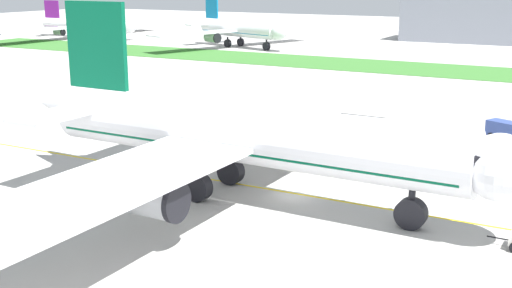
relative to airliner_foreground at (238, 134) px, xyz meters
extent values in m
plane|color=#ADAAA5|center=(4.86, 2.46, -6.40)|extent=(600.00, 600.00, 0.00)
cube|color=yellow|center=(4.86, 3.47, -6.40)|extent=(280.00, 0.36, 0.01)
cube|color=#38722D|center=(4.86, 101.27, -6.35)|extent=(320.00, 24.00, 0.10)
cylinder|color=white|center=(0.75, -0.02, 0.18)|extent=(44.27, 6.84, 5.85)
cube|color=#055938|center=(0.75, -0.02, -0.85)|extent=(42.50, 6.33, 0.70)
sphere|color=white|center=(24.43, -0.55, 0.18)|extent=(5.56, 5.56, 5.56)
cone|color=white|center=(-23.95, 0.54, 0.62)|extent=(6.54, 5.11, 4.97)
cube|color=#055938|center=(-17.79, 0.40, 7.78)|extent=(7.96, 0.76, 9.36)
cube|color=white|center=(-18.54, 6.26, 1.05)|extent=(5.07, 9.46, 0.41)
cube|color=white|center=(-18.80, -5.43, 1.05)|extent=(5.07, 9.46, 0.41)
cube|color=white|center=(-0.95, 22.82, -0.55)|extent=(10.60, 39.94, 0.47)
cube|color=white|center=(-1.97, -22.75, -0.55)|extent=(10.60, 39.94, 0.47)
cylinder|color=#B7BABF|center=(0.18, 13.85, -2.32)|extent=(5.63, 3.34, 3.22)
cylinder|color=black|center=(2.95, 13.79, -2.32)|extent=(0.56, 3.39, 3.38)
cylinder|color=#B7BABF|center=(-0.44, -13.85, -2.32)|extent=(5.63, 3.34, 3.22)
cylinder|color=black|center=(2.33, -13.91, -2.32)|extent=(0.56, 3.39, 3.38)
cylinder|color=black|center=(17.52, -0.39, -3.88)|extent=(0.61, 0.61, 2.27)
cylinder|color=black|center=(17.52, -0.39, -5.01)|extent=(2.80, 1.31, 2.78)
cylinder|color=black|center=(-2.71, 3.13, -3.88)|extent=(0.61, 0.61, 2.27)
cylinder|color=black|center=(-2.71, 3.13, -5.01)|extent=(2.80, 1.31, 2.78)
cylinder|color=black|center=(-2.85, -3.01, -3.88)|extent=(0.61, 0.61, 2.27)
cylinder|color=black|center=(-2.85, -3.01, -5.01)|extent=(2.80, 1.31, 2.78)
cube|color=black|center=(23.55, -0.53, 0.91)|extent=(2.14, 4.43, 1.05)
sphere|color=black|center=(-15.96, 3.22, 0.70)|extent=(0.41, 0.41, 0.41)
sphere|color=black|center=(-11.17, 3.12, 0.70)|extent=(0.41, 0.41, 0.41)
sphere|color=black|center=(-6.38, 3.01, 0.70)|extent=(0.41, 0.41, 0.41)
sphere|color=black|center=(-1.58, 2.90, 0.70)|extent=(0.41, 0.41, 0.41)
sphere|color=black|center=(3.21, 2.79, 0.70)|extent=(0.41, 0.41, 0.41)
sphere|color=black|center=(8.00, 2.69, 0.70)|extent=(0.41, 0.41, 0.41)
sphere|color=black|center=(12.79, 2.58, 0.70)|extent=(0.41, 0.41, 0.41)
sphere|color=black|center=(17.59, 2.47, 0.70)|extent=(0.41, 0.41, 0.41)
cylinder|color=black|center=(24.86, -0.56, -5.80)|extent=(1.80, 0.16, 0.12)
cube|color=#33478C|center=(19.79, 37.47, -4.92)|extent=(4.63, 3.84, 2.06)
cylinder|color=black|center=(19.37, 38.97, -5.95)|extent=(0.94, 0.65, 0.90)
cylinder|color=black|center=(18.38, 36.80, -5.95)|extent=(0.94, 0.65, 0.90)
cylinder|color=white|center=(-135.87, 126.94, -1.92)|extent=(40.47, 5.90, 3.98)
cube|color=#661472|center=(-135.87, 126.94, -2.62)|extent=(38.84, 5.50, 0.48)
sphere|color=white|center=(-114.64, 125.92, -1.92)|extent=(3.78, 3.78, 3.78)
cone|color=white|center=(-157.80, 127.98, -1.62)|extent=(4.54, 3.59, 3.38)
cube|color=#661472|center=(-152.79, 127.74, 3.26)|extent=(7.27, 0.74, 6.37)
cube|color=white|center=(-153.40, 131.76, -1.32)|extent=(4.73, 6.58, 0.28)
cube|color=white|center=(-153.78, 123.80, -1.32)|extent=(4.73, 6.58, 0.28)
cube|color=white|center=(-136.92, 147.15, -2.42)|extent=(10.59, 36.67, 0.32)
cube|color=white|center=(-138.84, 106.92, -2.42)|extent=(10.59, 36.67, 0.32)
cylinder|color=#B7BABF|center=(-136.10, 138.93, -3.62)|extent=(3.88, 2.37, 2.19)
cylinder|color=black|center=(-134.22, 138.84, -3.62)|extent=(0.44, 2.31, 2.30)
cylinder|color=#B7BABF|center=(-137.24, 115.02, -3.62)|extent=(3.88, 2.37, 2.19)
cylinder|color=black|center=(-135.36, 114.93, -3.62)|extent=(0.44, 2.31, 2.30)
cylinder|color=black|center=(-120.56, 126.21, -4.68)|extent=(0.42, 0.42, 1.54)
cylinder|color=black|center=(-120.56, 126.21, -5.46)|extent=(1.93, 0.94, 1.89)
cylinder|color=black|center=(-138.99, 129.18, -4.68)|extent=(0.42, 0.42, 1.54)
cylinder|color=black|center=(-138.99, 129.18, -5.46)|extent=(1.93, 0.94, 1.89)
cylinder|color=black|center=(-139.19, 125.00, -4.68)|extent=(0.42, 0.42, 1.54)
cylinder|color=black|center=(-139.19, 125.00, -5.46)|extent=(1.93, 0.94, 1.89)
cylinder|color=white|center=(-70.32, 123.87, -0.63)|extent=(31.77, 15.09, 5.13)
cube|color=#0C6B9E|center=(-70.32, 123.87, -1.53)|extent=(30.44, 14.29, 0.62)
sphere|color=white|center=(-53.92, 118.30, -0.63)|extent=(4.87, 4.87, 4.87)
cone|color=white|center=(-87.57, 129.72, -0.25)|extent=(6.75, 5.94, 4.36)
cube|color=#0C6B9E|center=(-82.97, 128.16, 6.04)|extent=(5.59, 2.33, 8.21)
cube|color=white|center=(-81.93, 133.22, 0.14)|extent=(5.95, 8.90, 0.36)
cube|color=white|center=(-85.23, 123.51, 0.14)|extent=(5.95, 8.90, 0.36)
cube|color=white|center=(-66.40, 140.36, -1.27)|extent=(15.83, 29.36, 0.41)
cube|color=white|center=(-77.26, 108.39, -1.27)|extent=(15.83, 29.36, 0.41)
cylinder|color=#B7BABF|center=(-67.57, 133.96, -2.82)|extent=(5.52, 4.24, 2.82)
cylinder|color=black|center=(-65.26, 133.17, -2.82)|extent=(1.35, 2.94, 2.96)
cylinder|color=#B7BABF|center=(-74.28, 114.19, -2.82)|extent=(5.52, 4.24, 2.82)
cylinder|color=black|center=(-71.97, 113.40, -2.82)|extent=(1.35, 2.94, 2.96)
cylinder|color=black|center=(-58.87, 119.98, -4.19)|extent=(0.54, 0.54, 1.99)
cylinder|color=black|center=(-58.87, 119.98, -5.18)|extent=(2.66, 1.82, 2.44)
cylinder|color=black|center=(-71.86, 127.23, -4.19)|extent=(0.54, 0.54, 1.99)
cylinder|color=black|center=(-71.86, 127.23, -5.18)|extent=(2.66, 1.82, 2.44)
cylinder|color=black|center=(-73.60, 122.13, -4.19)|extent=(0.54, 0.54, 1.99)
cylinder|color=black|center=(-73.60, 122.13, -5.18)|extent=(2.66, 1.82, 2.44)
camera|label=1|loc=(30.89, -53.82, 14.98)|focal=45.75mm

